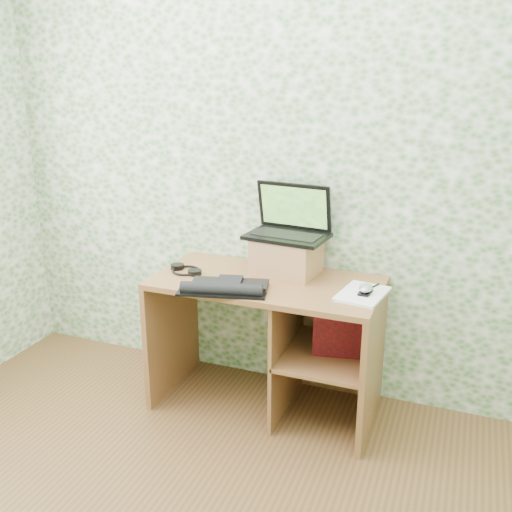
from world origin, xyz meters
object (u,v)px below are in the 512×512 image
at_px(riser, 287,256).
at_px(desk, 282,326).
at_px(laptop, 290,224).
at_px(notepad, 362,294).
at_px(keyboard, 226,287).

bearing_deg(riser, desk, -82.69).
relative_size(riser, laptop, 0.74).
relative_size(laptop, notepad, 1.52).
relative_size(desk, riser, 3.61).
bearing_deg(laptop, riser, -84.17).
distance_m(desk, keyboard, 0.44).
relative_size(desk, notepad, 4.07).
bearing_deg(laptop, notepad, -20.04).
distance_m(laptop, notepad, 0.56).
bearing_deg(desk, keyboard, -131.16).
xyz_separation_m(desk, riser, (-0.01, 0.12, 0.37)).
bearing_deg(notepad, riser, 167.84).
distance_m(desk, riser, 0.39).
bearing_deg(laptop, desk, -78.90).
xyz_separation_m(keyboard, notepad, (0.65, 0.19, -0.01)).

